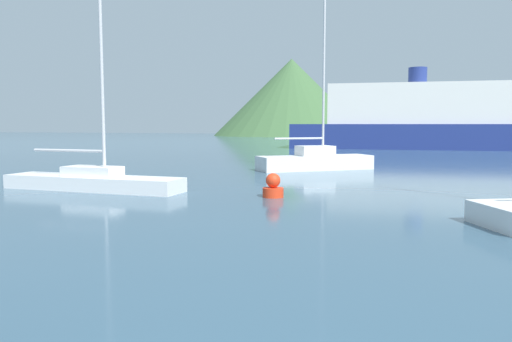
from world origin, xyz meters
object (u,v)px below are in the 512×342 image
Objects in this scene: sailboat_inner at (315,159)px; sailboat_middle at (93,179)px; buoy_marker at (273,187)px; ferry_distant at (416,120)px.

sailboat_middle is at bearing -157.61° from sailboat_inner.
sailboat_inner reaches higher than buoy_marker.
buoy_marker is at bearing -123.92° from sailboat_inner.
sailboat_middle is 37.79m from ferry_distant.
sailboat_middle is at bearing -176.26° from buoy_marker.
sailboat_inner reaches higher than sailboat_middle.
buoy_marker is (-3.51, -35.90, -2.41)m from ferry_distant.
sailboat_middle is 0.38× the size of ferry_distant.
ferry_distant is at bearing 84.41° from buoy_marker.
sailboat_inner is at bearing -105.04° from ferry_distant.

